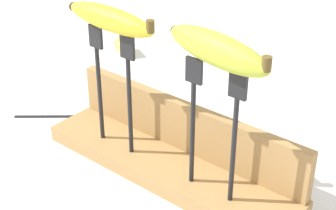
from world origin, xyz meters
name	(u,v)px	position (x,y,z in m)	size (l,w,h in m)	color
ground_plane	(168,174)	(0.00, 0.00, 0.00)	(3.00, 3.00, 0.00)	silver
wooden_board	(168,167)	(0.00, 0.00, 0.01)	(0.45, 0.11, 0.03)	#A87F4C
board_backstop	(186,127)	(0.00, 0.04, 0.07)	(0.44, 0.02, 0.08)	#A87F4C
fork_stand_left	(113,80)	(-0.10, -0.02, 0.15)	(0.09, 0.01, 0.20)	black
fork_stand_right	(213,120)	(0.10, -0.02, 0.15)	(0.10, 0.01, 0.20)	black
banana_raised_left	(110,19)	(-0.10, -0.02, 0.25)	(0.18, 0.04, 0.04)	yellow
banana_raised_right	(217,49)	(0.10, -0.02, 0.25)	(0.18, 0.07, 0.04)	#B2C138
fork_fallen_near	(76,115)	(-0.25, 0.03, 0.00)	(0.15, 0.13, 0.01)	black
banana_chunk_near	(125,47)	(-0.39, 0.31, 0.02)	(0.06, 0.06, 0.04)	#DBD147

